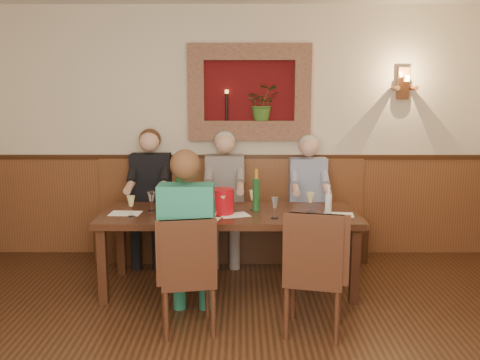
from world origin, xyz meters
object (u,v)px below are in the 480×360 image
object	(u,v)px
chair_near_left	(188,297)
person_chair_front	(188,253)
person_bench_mid	(225,208)
wine_bottle_green_b	(180,191)
person_bench_left	(150,207)
spittoon_bucket	(223,201)
bench	(231,229)
chair_near_right	(314,297)
water_bottle	(328,207)
person_bench_right	(308,210)
dining_table	(229,220)
wine_bottle_green_a	(256,194)

from	to	relation	value
chair_near_left	person_chair_front	bearing A→B (deg)	80.86
person_bench_mid	wine_bottle_green_b	xyz separation A→B (m)	(-0.41, -0.69, 0.33)
person_bench_left	spittoon_bucket	distance (m)	1.25
bench	chair_near_right	size ratio (longest dim) A/B	2.98
person_bench_mid	spittoon_bucket	distance (m)	0.94
chair_near_left	water_bottle	bearing A→B (deg)	14.11
person_bench_mid	person_bench_right	size ratio (longest dim) A/B	1.03
chair_near_left	person_bench_left	size ratio (longest dim) A/B	0.65
chair_near_left	wine_bottle_green_b	size ratio (longest dim) A/B	2.26
dining_table	person_bench_left	distance (m)	1.22
dining_table	water_bottle	distance (m)	0.96
dining_table	bench	bearing A→B (deg)	90.00
wine_bottle_green_a	person_bench_mid	bearing A→B (deg)	112.82
bench	wine_bottle_green_a	bearing A→B (deg)	-73.85
chair_near_right	wine_bottle_green_b	xyz separation A→B (m)	(-1.17, 1.09, 0.63)
person_bench_mid	person_chair_front	xyz separation A→B (m)	(-0.24, -1.61, 0.01)
person_bench_left	person_bench_mid	distance (m)	0.82
chair_near_right	wine_bottle_green_b	distance (m)	1.71
water_bottle	chair_near_left	bearing A→B (deg)	-155.13
person_chair_front	wine_bottle_green_a	bearing A→B (deg)	55.87
chair_near_right	chair_near_left	bearing A→B (deg)	-168.50
bench	chair_near_right	xyz separation A→B (m)	(0.68, -1.88, -0.04)
chair_near_right	person_bench_mid	size ratio (longest dim) A/B	0.70
person_bench_left	person_chair_front	bearing A→B (deg)	-70.33
spittoon_bucket	wine_bottle_green_b	distance (m)	0.48
bench	chair_near_right	distance (m)	2.00
person_bench_left	spittoon_bucket	size ratio (longest dim) A/B	6.23
wine_bottle_green_a	person_bench_left	bearing A→B (deg)	146.01
dining_table	person_chair_front	distance (m)	0.84
bench	person_bench_left	bearing A→B (deg)	-173.16
chair_near_left	person_chair_front	xyz separation A→B (m)	(-0.00, 0.13, 0.32)
spittoon_bucket	wine_bottle_green_b	world-z (taller)	wine_bottle_green_b
person_bench_left	person_bench_right	bearing A→B (deg)	0.07
person_bench_right	person_chair_front	size ratio (longest dim) A/B	0.96
person_bench_mid	wine_bottle_green_b	bearing A→B (deg)	-120.96
dining_table	person_bench_mid	bearing A→B (deg)	94.83
chair_near_left	chair_near_right	xyz separation A→B (m)	(0.99, -0.03, 0.02)
bench	person_bench_right	xyz separation A→B (m)	(0.85, -0.10, 0.25)
wine_bottle_green_b	water_bottle	size ratio (longest dim) A/B	1.27
dining_table	person_bench_mid	distance (m)	0.84
chair_near_left	wine_bottle_green_b	bearing A→B (deg)	88.48
dining_table	wine_bottle_green_b	size ratio (longest dim) A/B	5.69
person_bench_right	bench	bearing A→B (deg)	172.97
spittoon_bucket	person_chair_front	bearing A→B (deg)	-109.64
dining_table	person_bench_mid	world-z (taller)	person_bench_mid
person_bench_right	wine_bottle_green_b	distance (m)	1.54
dining_table	bench	xyz separation A→B (m)	(0.00, 0.94, -0.35)
chair_near_right	person_bench_mid	world-z (taller)	person_bench_mid
water_bottle	person_bench_mid	bearing A→B (deg)	128.21
chair_near_right	wine_bottle_green_a	bearing A→B (deg)	126.36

